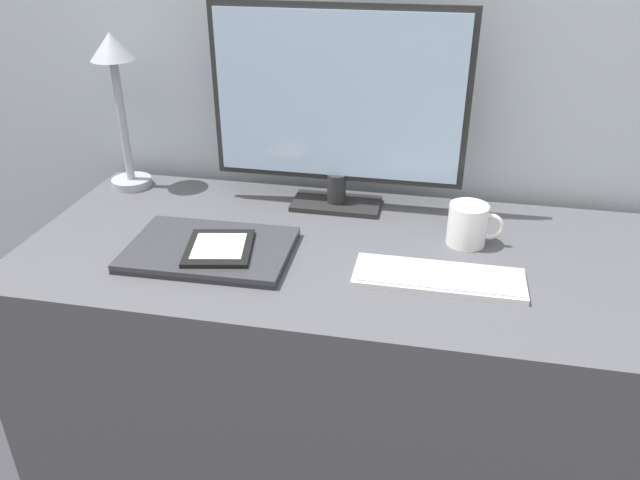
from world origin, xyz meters
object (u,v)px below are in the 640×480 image
Objects in this scene: desk_lamp at (117,85)px; coffee_mug at (469,225)px; laptop at (210,250)px; ereader at (219,248)px; keyboard at (439,278)px; monitor at (338,105)px.

coffee_mug is at bearing -10.01° from desk_lamp.
laptop is 0.03m from ereader.
laptop is 0.51m from desk_lamp.
keyboard is 1.88× the size of ereader.
monitor is at bearing 156.41° from coffee_mug.
laptop is (-0.21, -0.28, -0.24)m from monitor.
desk_lamp reaches higher than ereader.
ereader is at bearing -122.08° from monitor.
laptop is at bearing 178.34° from keyboard.
monitor reaches higher than ereader.
laptop reaches higher than keyboard.
monitor is at bearing 57.92° from ereader.
monitor reaches higher than coffee_mug.
keyboard is at bearing -1.66° from laptop.
monitor is 0.46m from keyboard.
monitor reaches higher than keyboard.
monitor is 1.71× the size of laptop.
keyboard is 0.96× the size of laptop.
monitor is 0.54m from desk_lamp.
laptop is (-0.46, 0.01, 0.00)m from keyboard.
coffee_mug is at bearing 18.71° from ereader.
coffee_mug reaches higher than keyboard.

